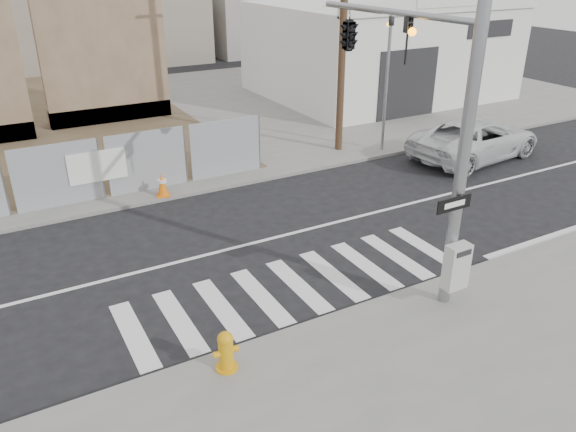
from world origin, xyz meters
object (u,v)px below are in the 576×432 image
auto_shop (378,49)px  signal_pole (383,72)px  fire_hydrant (226,351)px  suv (475,139)px  traffic_cone_d (162,185)px

auto_shop → signal_pole: bearing=-127.5°
fire_hydrant → suv: size_ratio=0.15×
signal_pole → fire_hydrant: signal_pole is taller
traffic_cone_d → fire_hydrant: bearing=-100.0°
auto_shop → suv: (-3.31, -10.69, -1.75)m
fire_hydrant → suv: 15.08m
auto_shop → fire_hydrant: (-16.75, -17.52, -2.01)m
signal_pole → suv: bearing=27.8°
auto_shop → suv: size_ratio=2.12×
auto_shop → fire_hydrant: 24.32m
auto_shop → traffic_cone_d: size_ratio=15.05×
fire_hydrant → traffic_cone_d: fire_hydrant is taller
signal_pole → suv: 10.09m
signal_pole → auto_shop: bearing=52.5°
signal_pole → traffic_cone_d: bearing=120.6°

